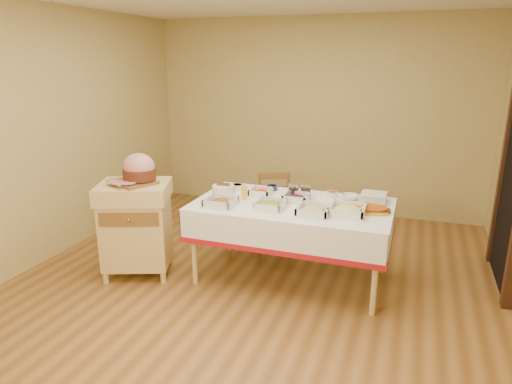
# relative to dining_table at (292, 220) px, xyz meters

# --- Properties ---
(room_shell) EXTENTS (5.00, 5.00, 5.00)m
(room_shell) POSITION_rel_dining_table_xyz_m (-0.30, -0.30, 0.70)
(room_shell) COLOR #905F2C
(room_shell) RESTS_ON ground
(dining_table) EXTENTS (1.82, 1.02, 0.76)m
(dining_table) POSITION_rel_dining_table_xyz_m (0.00, 0.00, 0.00)
(dining_table) COLOR #DFC47B
(dining_table) RESTS_ON ground
(butcher_cart) EXTENTS (0.80, 0.74, 0.92)m
(butcher_cart) POSITION_rel_dining_table_xyz_m (-1.45, -0.40, -0.07)
(butcher_cart) COLOR #DFC47B
(butcher_cart) RESTS_ON ground
(dining_chair) EXTENTS (0.48, 0.47, 0.84)m
(dining_chair) POSITION_rel_dining_table_xyz_m (-0.39, 0.69, -0.17)
(dining_chair) COLOR brown
(dining_chair) RESTS_ON ground
(ham_on_board) EXTENTS (0.43, 0.41, 0.29)m
(ham_on_board) POSITION_rel_dining_table_xyz_m (-1.41, -0.37, 0.45)
(ham_on_board) COLOR brown
(ham_on_board) RESTS_ON butcher_cart
(serving_dish_a) EXTENTS (0.27, 0.26, 0.12)m
(serving_dish_a) POSITION_rel_dining_table_xyz_m (-0.60, -0.29, 0.20)
(serving_dish_a) COLOR silver
(serving_dish_a) RESTS_ON dining_table
(serving_dish_b) EXTENTS (0.25, 0.25, 0.10)m
(serving_dish_b) POSITION_rel_dining_table_xyz_m (-0.15, -0.20, 0.19)
(serving_dish_b) COLOR silver
(serving_dish_b) RESTS_ON dining_table
(serving_dish_c) EXTENTS (0.27, 0.27, 0.11)m
(serving_dish_c) POSITION_rel_dining_table_xyz_m (0.25, -0.23, 0.20)
(serving_dish_c) COLOR silver
(serving_dish_c) RESTS_ON dining_table
(serving_dish_d) EXTENTS (0.30, 0.30, 0.11)m
(serving_dish_d) POSITION_rel_dining_table_xyz_m (0.53, -0.13, 0.20)
(serving_dish_d) COLOR silver
(serving_dish_d) RESTS_ON dining_table
(serving_dish_e) EXTENTS (0.22, 0.21, 0.10)m
(serving_dish_e) POSITION_rel_dining_table_xyz_m (-0.36, 0.16, 0.19)
(serving_dish_e) COLOR silver
(serving_dish_e) RESTS_ON dining_table
(serving_dish_f) EXTENTS (0.24, 0.23, 0.11)m
(serving_dish_f) POSITION_rel_dining_table_xyz_m (0.01, 0.08, 0.20)
(serving_dish_f) COLOR silver
(serving_dish_f) RESTS_ON dining_table
(small_bowl_left) EXTENTS (0.13, 0.13, 0.06)m
(small_bowl_left) POSITION_rel_dining_table_xyz_m (-0.65, 0.25, 0.20)
(small_bowl_left) COLOR silver
(small_bowl_left) RESTS_ON dining_table
(small_bowl_mid) EXTENTS (0.12, 0.12, 0.05)m
(small_bowl_mid) POSITION_rel_dining_table_xyz_m (-0.32, 0.37, 0.19)
(small_bowl_mid) COLOR navy
(small_bowl_mid) RESTS_ON dining_table
(small_bowl_right) EXTENTS (0.10, 0.10, 0.05)m
(small_bowl_right) POSITION_rel_dining_table_xyz_m (0.31, 0.34, 0.19)
(small_bowl_right) COLOR silver
(small_bowl_right) RESTS_ON dining_table
(bowl_white_imported) EXTENTS (0.17, 0.17, 0.03)m
(bowl_white_imported) POSITION_rel_dining_table_xyz_m (-0.05, 0.33, 0.18)
(bowl_white_imported) COLOR silver
(bowl_white_imported) RESTS_ON dining_table
(bowl_small_imported) EXTENTS (0.21, 0.21, 0.05)m
(bowl_small_imported) POSITION_rel_dining_table_xyz_m (0.48, 0.30, 0.19)
(bowl_small_imported) COLOR silver
(bowl_small_imported) RESTS_ON dining_table
(preserve_jar_left) EXTENTS (0.10, 0.10, 0.13)m
(preserve_jar_left) POSITION_rel_dining_table_xyz_m (-0.05, 0.22, 0.22)
(preserve_jar_left) COLOR silver
(preserve_jar_left) RESTS_ON dining_table
(preserve_jar_right) EXTENTS (0.10, 0.10, 0.13)m
(preserve_jar_right) POSITION_rel_dining_table_xyz_m (0.06, 0.25, 0.22)
(preserve_jar_right) COLOR silver
(preserve_jar_right) RESTS_ON dining_table
(mustard_bottle) EXTENTS (0.05, 0.05, 0.16)m
(mustard_bottle) POSITION_rel_dining_table_xyz_m (-0.47, -0.02, 0.23)
(mustard_bottle) COLOR gold
(mustard_bottle) RESTS_ON dining_table
(bread_basket) EXTENTS (0.22, 0.22, 0.10)m
(bread_basket) POSITION_rel_dining_table_xyz_m (-0.74, 0.10, 0.20)
(bread_basket) COLOR silver
(bread_basket) RESTS_ON dining_table
(plate_stack) EXTENTS (0.23, 0.23, 0.08)m
(plate_stack) POSITION_rel_dining_table_xyz_m (0.71, 0.31, 0.20)
(plate_stack) COLOR silver
(plate_stack) RESTS_ON dining_table
(brass_platter) EXTENTS (0.35, 0.25, 0.05)m
(brass_platter) POSITION_rel_dining_table_xyz_m (0.71, 0.01, 0.18)
(brass_platter) COLOR #B59033
(brass_platter) RESTS_ON dining_table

